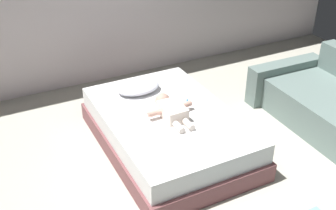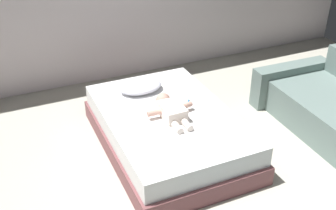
% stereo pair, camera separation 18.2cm
% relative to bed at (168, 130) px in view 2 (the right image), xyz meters
% --- Properties ---
extents(bed, '(1.29, 1.93, 0.41)m').
position_rel_bed_xyz_m(bed, '(0.00, 0.00, 0.00)').
color(bed, brown).
rests_on(bed, ground_plane).
extents(pillow, '(0.49, 0.35, 0.12)m').
position_rel_bed_xyz_m(pillow, '(-0.09, 0.57, 0.27)').
color(pillow, white).
rests_on(pillow, bed).
extents(baby, '(0.49, 0.61, 0.16)m').
position_rel_bed_xyz_m(baby, '(0.01, -0.04, 0.28)').
color(baby, white).
rests_on(baby, bed).
extents(toothbrush, '(0.10, 0.14, 0.02)m').
position_rel_bed_xyz_m(toothbrush, '(0.28, 0.10, 0.22)').
color(toothbrush, '#2C8EF0').
rests_on(toothbrush, bed).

